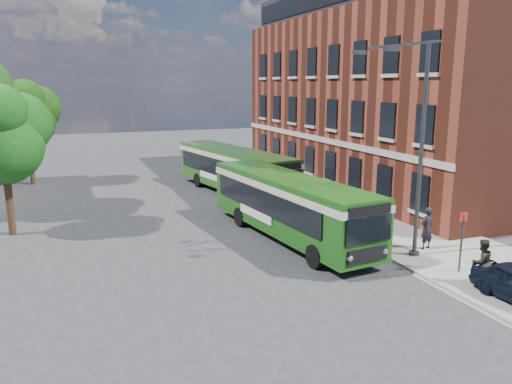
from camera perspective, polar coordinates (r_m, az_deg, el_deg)
name	(u,v)px	position (r m, az deg, el deg)	size (l,w,h in m)	color
ground	(284,258)	(21.65, 3.25, -7.56)	(120.00, 120.00, 0.00)	#2B2B2E
pavement	(334,202)	(31.55, 8.86, -1.17)	(6.00, 48.00, 0.15)	gray
kerb_line	(289,208)	(30.18, 3.83, -1.79)	(0.12, 48.00, 0.01)	beige
brick_office	(394,89)	(37.89, 15.51, 11.31)	(12.10, 26.00, 14.20)	maroon
street_lamp	(414,148)	(21.36, 17.64, 4.85)	(2.96, 2.38, 9.00)	#343638
bus_stop_sign	(462,238)	(20.90, 22.46, -4.89)	(0.35, 0.08, 2.52)	#343638
bus_front	(289,201)	(23.88, 3.79, -1.07)	(3.89, 11.85, 3.02)	#195012
bus_rear	(234,167)	(33.73, -2.49, 2.90)	(4.78, 12.56, 3.02)	#29591B
pedestrian_a	(427,228)	(23.32, 18.91, -3.94)	(0.69, 0.45, 1.89)	black
pedestrian_b	(482,262)	(20.02, 24.38, -7.30)	(0.84, 0.65, 1.73)	black
tree_left	(3,133)	(26.69, -26.92, 5.98)	(4.39, 4.17, 7.41)	#362213
tree_right	(28,114)	(39.97, -24.65, 8.12)	(4.53, 4.31, 7.66)	#362213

